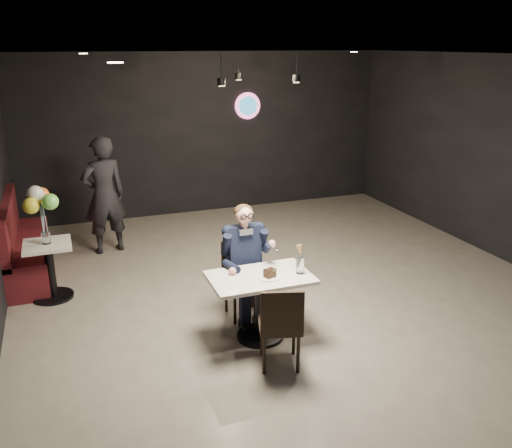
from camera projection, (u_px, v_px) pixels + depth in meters
name	position (u px, v px, depth m)	size (l,w,h in m)	color
floor	(307.00, 309.00, 6.73)	(9.00, 9.00, 0.00)	gray
wall_sign	(248.00, 106.00, 10.33)	(0.50, 0.06, 0.50)	pink
pendant_lights	(252.00, 62.00, 7.59)	(1.40, 1.20, 0.36)	black
main_table	(260.00, 307.00, 5.96)	(1.10, 0.70, 0.75)	silver
chair_far	(244.00, 281.00, 6.43)	(0.42, 0.46, 0.92)	black
chair_near	(280.00, 324.00, 5.44)	(0.42, 0.46, 0.92)	black
seated_man	(244.00, 260.00, 6.34)	(0.60, 0.80, 1.44)	black
dessert_plate	(269.00, 278.00, 5.79)	(0.24, 0.24, 0.01)	white
cake_slice	(270.00, 273.00, 5.78)	(0.11, 0.09, 0.08)	black
mint_leaf	(273.00, 270.00, 5.76)	(0.06, 0.04, 0.01)	#327C28
sundae_glass	(300.00, 265.00, 5.89)	(0.09, 0.09, 0.20)	silver
wafer_cone	(300.00, 251.00, 5.86)	(0.07, 0.07, 0.13)	tan
booth_bench	(26.00, 237.00, 7.65)	(0.54, 2.16, 1.08)	#3F0D11
side_table	(51.00, 272.00, 6.91)	(0.58, 0.58, 0.72)	silver
balloon_vase	(46.00, 238.00, 6.76)	(0.11, 0.11, 0.16)	silver
balloon_bunch	(42.00, 209.00, 6.64)	(0.37, 0.37, 0.61)	yellow
passerby	(104.00, 195.00, 8.31)	(0.67, 0.44, 1.83)	black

